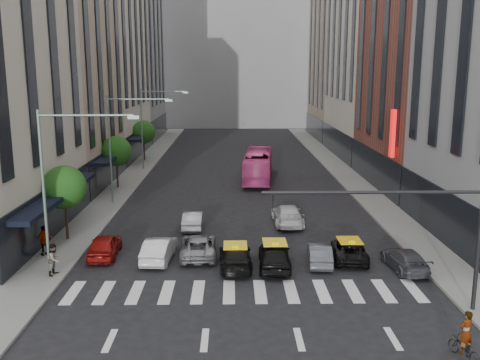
{
  "coord_description": "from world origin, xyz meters",
  "views": [
    {
      "loc": [
        -0.82,
        -24.25,
        11.17
      ],
      "look_at": [
        -0.3,
        10.59,
        4.0
      ],
      "focal_mm": 40.0,
      "sensor_mm": 36.0,
      "label": 1
    }
  ],
  "objects_px": {
    "car_red": "(105,245)",
    "streetlamp_far": "(150,118)",
    "taxi_left": "(235,256)",
    "bus": "(258,165)",
    "pedestrian_far": "(44,241)",
    "taxi_center": "(275,255)",
    "streetlamp_mid": "(121,135)",
    "car_white_front": "(159,249)",
    "pedestrian_near": "(54,259)",
    "streetlamp_near": "(60,171)",
    "motorcycle": "(464,348)"
  },
  "relations": [
    {
      "from": "car_red",
      "to": "pedestrian_far",
      "type": "xyz_separation_m",
      "value": [
        -3.59,
        -0.12,
        0.37
      ]
    },
    {
      "from": "taxi_center",
      "to": "pedestrian_far",
      "type": "bearing_deg",
      "value": -6.0
    },
    {
      "from": "taxi_center",
      "to": "car_red",
      "type": "bearing_deg",
      "value": -9.47
    },
    {
      "from": "streetlamp_near",
      "to": "car_red",
      "type": "relative_size",
      "value": 2.19
    },
    {
      "from": "streetlamp_far",
      "to": "pedestrian_near",
      "type": "distance_m",
      "value": 32.73
    },
    {
      "from": "bus",
      "to": "pedestrian_far",
      "type": "xyz_separation_m",
      "value": [
        -14.06,
        -23.09,
        -0.49
      ]
    },
    {
      "from": "car_red",
      "to": "pedestrian_near",
      "type": "xyz_separation_m",
      "value": [
        -1.96,
        -3.3,
        0.33
      ]
    },
    {
      "from": "car_red",
      "to": "streetlamp_far",
      "type": "bearing_deg",
      "value": -89.91
    },
    {
      "from": "car_red",
      "to": "bus",
      "type": "relative_size",
      "value": 0.37
    },
    {
      "from": "streetlamp_mid",
      "to": "bus",
      "type": "height_order",
      "value": "streetlamp_mid"
    },
    {
      "from": "car_red",
      "to": "taxi_left",
      "type": "relative_size",
      "value": 0.91
    },
    {
      "from": "streetlamp_far",
      "to": "car_white_front",
      "type": "bearing_deg",
      "value": -80.76
    },
    {
      "from": "car_white_front",
      "to": "taxi_center",
      "type": "relative_size",
      "value": 0.95
    },
    {
      "from": "streetlamp_near",
      "to": "streetlamp_far",
      "type": "distance_m",
      "value": 32.0
    },
    {
      "from": "motorcycle",
      "to": "pedestrian_near",
      "type": "height_order",
      "value": "pedestrian_near"
    },
    {
      "from": "car_white_front",
      "to": "streetlamp_near",
      "type": "bearing_deg",
      "value": 29.22
    },
    {
      "from": "streetlamp_mid",
      "to": "taxi_left",
      "type": "relative_size",
      "value": 1.99
    },
    {
      "from": "pedestrian_near",
      "to": "taxi_center",
      "type": "bearing_deg",
      "value": -69.3
    },
    {
      "from": "car_white_front",
      "to": "bus",
      "type": "xyz_separation_m",
      "value": [
        7.06,
        23.67,
        0.86
      ]
    },
    {
      "from": "bus",
      "to": "motorcycle",
      "type": "relative_size",
      "value": 6.66
    },
    {
      "from": "taxi_left",
      "to": "pedestrian_near",
      "type": "xyz_separation_m",
      "value": [
        -9.92,
        -1.33,
        0.38
      ]
    },
    {
      "from": "streetlamp_near",
      "to": "bus",
      "type": "xyz_separation_m",
      "value": [
        11.9,
        25.91,
        -4.34
      ]
    },
    {
      "from": "bus",
      "to": "taxi_left",
      "type": "bearing_deg",
      "value": 89.13
    },
    {
      "from": "pedestrian_near",
      "to": "car_white_front",
      "type": "bearing_deg",
      "value": -49.07
    },
    {
      "from": "streetlamp_far",
      "to": "car_red",
      "type": "xyz_separation_m",
      "value": [
        1.43,
        -29.06,
        -5.2
      ]
    },
    {
      "from": "streetlamp_near",
      "to": "taxi_center",
      "type": "distance_m",
      "value": 12.75
    },
    {
      "from": "streetlamp_near",
      "to": "streetlamp_mid",
      "type": "distance_m",
      "value": 16.0
    },
    {
      "from": "car_white_front",
      "to": "motorcycle",
      "type": "bearing_deg",
      "value": 144.31
    },
    {
      "from": "streetlamp_mid",
      "to": "car_white_front",
      "type": "height_order",
      "value": "streetlamp_mid"
    },
    {
      "from": "streetlamp_far",
      "to": "bus",
      "type": "height_order",
      "value": "streetlamp_far"
    },
    {
      "from": "bus",
      "to": "pedestrian_far",
      "type": "height_order",
      "value": "bus"
    },
    {
      "from": "taxi_center",
      "to": "pedestrian_near",
      "type": "bearing_deg",
      "value": 7.78
    },
    {
      "from": "taxi_left",
      "to": "bus",
      "type": "xyz_separation_m",
      "value": [
        2.51,
        24.94,
        0.9
      ]
    },
    {
      "from": "streetlamp_near",
      "to": "car_white_front",
      "type": "distance_m",
      "value": 7.45
    },
    {
      "from": "bus",
      "to": "motorcycle",
      "type": "height_order",
      "value": "bus"
    },
    {
      "from": "streetlamp_far",
      "to": "taxi_center",
      "type": "distance_m",
      "value": 33.67
    },
    {
      "from": "streetlamp_far",
      "to": "car_white_front",
      "type": "xyz_separation_m",
      "value": [
        4.84,
        -29.76,
        -5.2
      ]
    },
    {
      "from": "pedestrian_far",
      "to": "taxi_left",
      "type": "bearing_deg",
      "value": 128.54
    },
    {
      "from": "taxi_left",
      "to": "streetlamp_near",
      "type": "bearing_deg",
      "value": 3.95
    },
    {
      "from": "car_white_front",
      "to": "pedestrian_far",
      "type": "height_order",
      "value": "pedestrian_far"
    },
    {
      "from": "streetlamp_far",
      "to": "pedestrian_far",
      "type": "bearing_deg",
      "value": -94.23
    },
    {
      "from": "motorcycle",
      "to": "pedestrian_near",
      "type": "distance_m",
      "value": 20.83
    },
    {
      "from": "motorcycle",
      "to": "car_white_front",
      "type": "bearing_deg",
      "value": -63.11
    },
    {
      "from": "car_red",
      "to": "pedestrian_near",
      "type": "distance_m",
      "value": 3.85
    },
    {
      "from": "car_white_front",
      "to": "taxi_left",
      "type": "distance_m",
      "value": 4.72
    },
    {
      "from": "streetlamp_mid",
      "to": "taxi_left",
      "type": "height_order",
      "value": "streetlamp_mid"
    },
    {
      "from": "streetlamp_far",
      "to": "pedestrian_far",
      "type": "height_order",
      "value": "streetlamp_far"
    },
    {
      "from": "streetlamp_mid",
      "to": "bus",
      "type": "xyz_separation_m",
      "value": [
        11.9,
        9.91,
        -4.34
      ]
    },
    {
      "from": "streetlamp_near",
      "to": "taxi_left",
      "type": "relative_size",
      "value": 1.99
    },
    {
      "from": "bus",
      "to": "car_red",
      "type": "bearing_deg",
      "value": 70.36
    }
  ]
}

